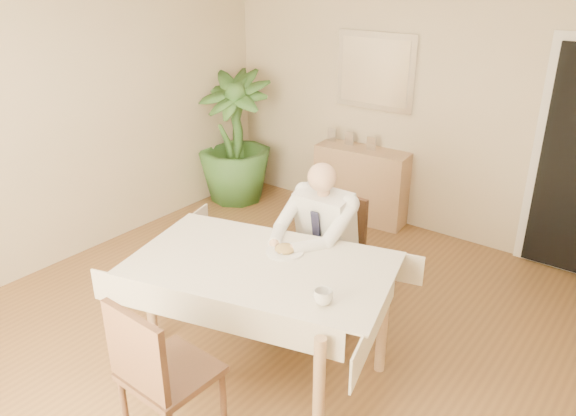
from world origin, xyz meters
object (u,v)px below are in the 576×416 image
Objects in this scene: chair_near at (157,370)px; sideboard at (361,184)px; coffee_mug at (323,297)px; seated_man at (313,238)px; chair_far at (334,245)px; potted_palm at (234,138)px; dining_table at (262,274)px.

sideboard is at bearing 103.72° from chair_near.
chair_near reaches higher than coffee_mug.
seated_man is at bearing -75.86° from sideboard.
chair_near is 3.46m from sideboard.
seated_man is (-0.07, 1.55, 0.14)m from chair_near.
chair_far is 2.38m from potted_palm.
seated_man reaches higher than coffee_mug.
chair_near is at bearing -83.44° from sideboard.
chair_far is at bearing 75.02° from dining_table.
coffee_mug reaches higher than dining_table.
dining_table is at bearing -89.53° from chair_far.
sideboard reaches higher than dining_table.
chair_far is 0.94× the size of chair_near.
sideboard is (-0.65, 1.83, -0.30)m from seated_man.
seated_man reaches higher than dining_table.
dining_table is 0.62m from coffee_mug.
potted_palm is at bearing 145.40° from seated_man.
coffee_mug is (0.59, -0.75, 0.11)m from seated_man.
sideboard is (-0.65, 2.42, -0.28)m from dining_table.
seated_man reaches higher than chair_far.
sideboard is 0.67× the size of potted_palm.
coffee_mug is at bearing -69.75° from sideboard.
potted_palm is (-2.66, 2.18, -0.06)m from coffee_mug.
potted_palm is (-2.08, 1.14, 0.22)m from chair_far.
potted_palm is (-1.43, -0.40, 0.34)m from sideboard.
potted_palm reaches higher than coffee_mug.
sideboard is (-0.65, 1.54, -0.12)m from chair_far.
coffee_mug is 0.08× the size of potted_palm.
chair_far is 0.73× the size of seated_man.
coffee_mug is at bearing -29.63° from dining_table.
coffee_mug is 2.89m from sideboard.
chair_near is 8.62× the size of coffee_mug.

